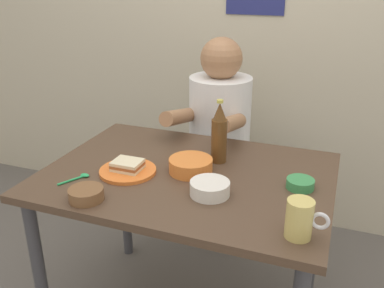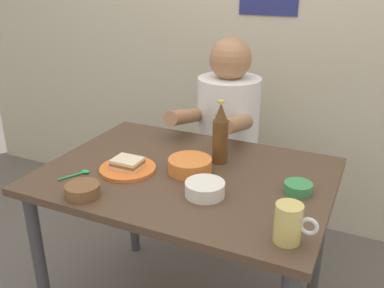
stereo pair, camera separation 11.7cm
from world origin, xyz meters
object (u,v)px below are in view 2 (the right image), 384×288
object	(u,v)px
beer_bottle	(220,135)
person_seated	(228,117)
soup_bowl_orange	(190,165)
beer_mug	(289,223)
dining_table	(187,193)
stool	(226,188)
sandwich	(127,163)
plate_orange	(128,169)

from	to	relation	value
beer_bottle	person_seated	bearing A→B (deg)	106.83
person_seated	soup_bowl_orange	size ratio (longest dim) A/B	4.23
beer_mug	beer_bottle	world-z (taller)	beer_bottle
dining_table	beer_mug	bearing A→B (deg)	-31.62
person_seated	stool	bearing A→B (deg)	90.00
sandwich	dining_table	bearing A→B (deg)	20.92
sandwich	person_seated	bearing A→B (deg)	77.62
dining_table	beer_mug	world-z (taller)	beer_mug
soup_bowl_orange	plate_orange	bearing A→B (deg)	-157.88
beer_mug	soup_bowl_orange	world-z (taller)	beer_mug
beer_mug	beer_bottle	bearing A→B (deg)	131.61
beer_bottle	beer_mug	bearing A→B (deg)	-48.39
beer_mug	stool	bearing A→B (deg)	119.75
person_seated	soup_bowl_orange	world-z (taller)	person_seated
person_seated	beer_bottle	world-z (taller)	person_seated
beer_bottle	dining_table	bearing A→B (deg)	-119.94
soup_bowl_orange	person_seated	bearing A→B (deg)	96.76
stool	plate_orange	bearing A→B (deg)	-102.19
person_seated	sandwich	xyz separation A→B (m)	(-0.15, -0.70, 0.01)
beer_mug	beer_bottle	size ratio (longest dim) A/B	0.48
person_seated	beer_mug	bearing A→B (deg)	-59.94
person_seated	sandwich	world-z (taller)	person_seated
plate_orange	beer_bottle	distance (m)	0.39
beer_bottle	stool	bearing A→B (deg)	106.46
person_seated	beer_bottle	xyz separation A→B (m)	(0.14, -0.48, 0.09)
soup_bowl_orange	dining_table	bearing A→B (deg)	-137.25
person_seated	beer_mug	size ratio (longest dim) A/B	5.71
dining_table	beer_mug	xyz separation A→B (m)	(0.46, -0.28, 0.15)
person_seated	beer_mug	distance (m)	1.04
dining_table	plate_orange	world-z (taller)	plate_orange
dining_table	soup_bowl_orange	distance (m)	0.12
dining_table	person_seated	distance (m)	0.63
dining_table	sandwich	world-z (taller)	sandwich
stool	person_seated	bearing A→B (deg)	-90.00
plate_orange	beer_mug	size ratio (longest dim) A/B	1.75
dining_table	stool	world-z (taller)	dining_table
person_seated	beer_bottle	size ratio (longest dim) A/B	2.75
person_seated	sandwich	bearing A→B (deg)	-102.38
stool	beer_mug	xyz separation A→B (m)	(0.52, -0.91, 0.45)
dining_table	sandwich	distance (m)	0.26
beer_mug	soup_bowl_orange	xyz separation A→B (m)	(-0.45, 0.29, -0.03)
plate_orange	beer_mug	bearing A→B (deg)	-16.52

